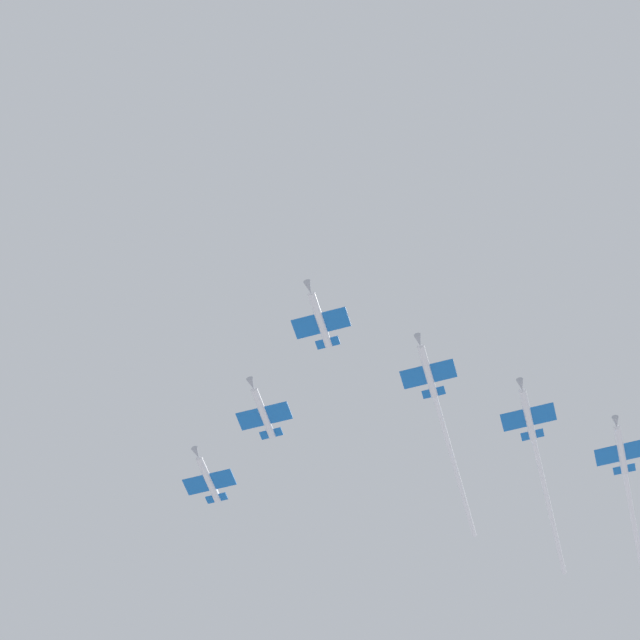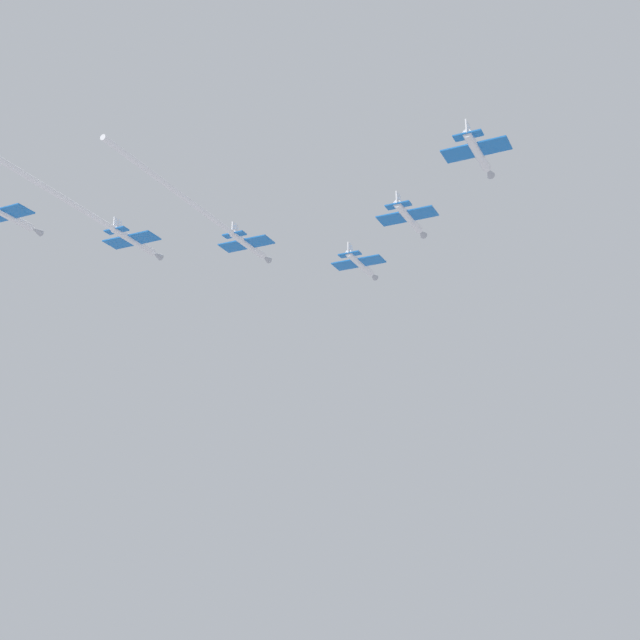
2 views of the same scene
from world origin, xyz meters
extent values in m
cylinder|color=white|center=(-4.37, -1.93, 143.44)|extent=(2.32, 10.36, 1.26)
cone|color=#9EA3AD|center=(-5.02, 4.32, 143.44)|extent=(1.43, 2.40, 1.19)
cube|color=blue|center=(-4.31, -2.50, 143.38)|extent=(9.48, 4.59, 0.21)
cube|color=blue|center=(-3.90, -6.41, 143.44)|extent=(4.03, 2.00, 0.21)
cube|color=white|center=(-3.91, -6.32, 144.47)|extent=(0.37, 1.84, 2.06)
cylinder|color=white|center=(-17.13, -18.14, 143.85)|extent=(2.32, 10.36, 1.26)
cone|color=#9EA3AD|center=(-17.79, -11.89, 143.85)|extent=(1.43, 2.40, 1.19)
cube|color=blue|center=(-17.07, -18.71, 143.79)|extent=(9.48, 4.59, 0.21)
cube|color=blue|center=(-16.66, -22.62, 143.85)|extent=(4.03, 2.00, 0.21)
cube|color=white|center=(-16.67, -22.53, 144.88)|extent=(0.37, 1.84, 2.06)
cylinder|color=white|center=(-14.89, -39.63, 143.85)|extent=(4.30, 32.82, 0.88)
cylinder|color=white|center=(11.47, -15.15, 143.03)|extent=(2.32, 10.36, 1.26)
cone|color=#9EA3AD|center=(10.82, -8.90, 143.03)|extent=(1.43, 2.40, 1.19)
cube|color=blue|center=(11.53, -15.72, 142.98)|extent=(9.48, 4.59, 0.21)
cube|color=blue|center=(11.94, -19.63, 143.03)|extent=(4.03, 2.00, 0.21)
cube|color=white|center=(11.93, -19.54, 144.06)|extent=(0.37, 1.84, 2.06)
cylinder|color=white|center=(-30.16, -31.84, 142.30)|extent=(2.32, 10.36, 1.26)
cone|color=#9EA3AD|center=(-30.81, -25.59, 142.30)|extent=(1.43, 2.40, 1.19)
cube|color=blue|center=(-30.10, -32.41, 142.24)|extent=(9.48, 4.59, 0.21)
cube|color=blue|center=(-29.69, -36.32, 142.30)|extent=(4.03, 2.00, 0.21)
cube|color=white|center=(-29.70, -36.23, 143.33)|extent=(0.37, 1.84, 2.06)
cylinder|color=white|center=(-27.91, -53.41, 142.30)|extent=(4.31, 32.99, 0.88)
cylinder|color=white|center=(27.05, -25.86, 144.58)|extent=(2.32, 10.36, 1.26)
cone|color=#9EA3AD|center=(26.40, -19.61, 144.58)|extent=(1.43, 2.40, 1.19)
cube|color=blue|center=(27.11, -26.43, 144.53)|extent=(9.48, 4.59, 0.21)
cube|color=blue|center=(27.52, -30.34, 144.58)|extent=(4.03, 2.00, 0.21)
cube|color=white|center=(27.51, -30.25, 145.61)|extent=(0.37, 1.84, 2.06)
cylinder|color=white|center=(-43.06, -46.78, 144.02)|extent=(2.32, 10.36, 1.26)
cone|color=#9EA3AD|center=(-43.71, -40.52, 144.02)|extent=(1.43, 2.40, 1.19)
cube|color=blue|center=(-43.00, -47.35, 143.96)|extent=(9.48, 4.59, 0.21)
camera|label=1|loc=(-36.17, 75.92, 2.66)|focal=57.17mm
camera|label=2|loc=(61.08, -123.34, 85.42)|focal=47.13mm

